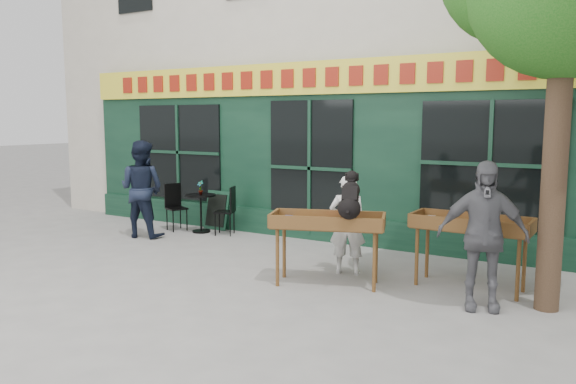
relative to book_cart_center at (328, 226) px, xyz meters
The scene contains 13 objects.
ground 1.79m from the book_cart_center, behind, with size 80.00×80.00×0.00m, color slate.
building 7.54m from the book_cart_center, 104.57° to the left, with size 14.00×7.26×10.00m.
book_cart_center is the anchor object (origin of this frame).
dog 0.59m from the book_cart_center, ahead, with size 0.34×0.60×0.60m, color black, non-canonical shape.
woman 0.66m from the book_cart_center, 90.00° to the left, with size 0.53×0.35×1.46m, color silver.
book_cart_right 1.90m from the book_cart_center, 24.90° to the left, with size 1.52×0.66×0.99m.
man_right 2.02m from the book_cart_center, ahead, with size 1.05×0.44×1.78m, color #59595E.
bistro_table 4.25m from the book_cart_center, 153.11° to the left, with size 0.60×0.60×0.76m.
bistro_chair_left 4.80m from the book_cart_center, 157.22° to the left, with size 0.48×0.48×0.95m.
bistro_chair_right 3.74m from the book_cart_center, 147.57° to the left, with size 0.47×0.47×0.95m.
potted_plant 4.24m from the book_cart_center, 153.11° to the left, with size 0.15×0.10×0.28m, color gray.
man_left 4.60m from the book_cart_center, 167.20° to the left, with size 0.90×0.70×1.86m, color black.
chalkboard 4.38m from the book_cart_center, 148.01° to the left, with size 0.56×0.21×0.79m.
Camera 1 is at (4.93, -6.84, 2.26)m, focal length 35.00 mm.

